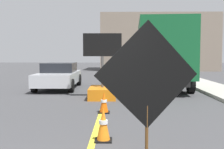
{
  "coord_description": "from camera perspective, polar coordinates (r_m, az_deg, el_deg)",
  "views": [
    {
      "loc": [
        0.53,
        -2.49,
        1.82
      ],
      "look_at": [
        0.39,
        3.92,
        1.35
      ],
      "focal_mm": 43.61,
      "sensor_mm": 36.0,
      "label": 1
    }
  ],
  "objects": [
    {
      "name": "far_building_block",
      "position": [
        33.33,
        9.29,
        6.49
      ],
      "size": [
        13.08,
        7.07,
        6.38
      ],
      "primitive_type": "cube",
      "color": "gray",
      "rests_on": "ground"
    },
    {
      "name": "traffic_cone_near_sign",
      "position": [
        5.81,
        -1.82,
        -10.43
      ],
      "size": [
        0.36,
        0.36,
        0.71
      ],
      "color": "black",
      "rests_on": "ground"
    },
    {
      "name": "arrow_board_trailer",
      "position": [
        11.42,
        -2.02,
        -2.54
      ],
      "size": [
        1.6,
        1.82,
        2.7
      ],
      "color": "orange",
      "rests_on": "ground"
    },
    {
      "name": "lane_center_stripe",
      "position": [
        8.69,
        -2.27,
        -7.86
      ],
      "size": [
        0.14,
        36.0,
        0.01
      ],
      "primitive_type": "cube",
      "color": "yellow",
      "rests_on": "ground"
    },
    {
      "name": "box_truck",
      "position": [
        15.03,
        10.31,
        4.34
      ],
      "size": [
        2.99,
        7.66,
        3.5
      ],
      "color": "black",
      "rests_on": "ground"
    },
    {
      "name": "pickup_car",
      "position": [
        14.88,
        -11.04,
        -0.22
      ],
      "size": [
        2.09,
        4.62,
        1.38
      ],
      "color": "silver",
      "rests_on": "ground"
    },
    {
      "name": "highway_guide_sign",
      "position": [
        22.79,
        12.35,
        8.12
      ],
      "size": [
        2.79,
        0.18,
        5.0
      ],
      "color": "gray",
      "rests_on": "ground"
    },
    {
      "name": "roadwork_sign",
      "position": [
        4.12,
        7.41,
        -0.68
      ],
      "size": [
        1.59,
        0.43,
        2.33
      ],
      "color": "#593819",
      "rests_on": "ground"
    },
    {
      "name": "traffic_cone_mid_lane",
      "position": [
        8.54,
        -1.71,
        -5.92
      ],
      "size": [
        0.36,
        0.36,
        0.65
      ],
      "color": "black",
      "rests_on": "ground"
    }
  ]
}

